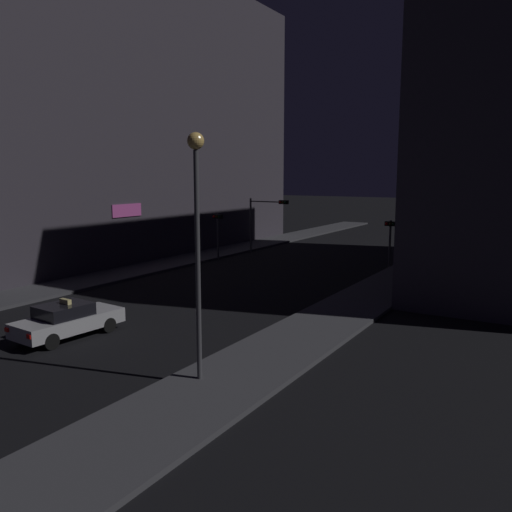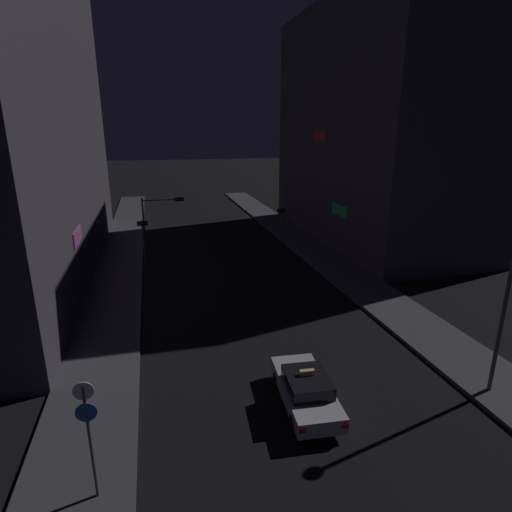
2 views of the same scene
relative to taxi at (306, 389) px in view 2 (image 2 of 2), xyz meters
The scene contains 9 objects.
sidewalk_left 22.48m from the taxi, 110.99° to the left, with size 3.48×67.73×0.17m, color #424247.
sidewalk_right 22.58m from the taxi, 68.36° to the left, with size 3.48×67.73×0.17m, color #424247.
building_facade_right 29.95m from the taxi, 56.49° to the left, with size 11.18×24.61×21.15m.
taxi is the anchor object (origin of this frame).
traffic_light_overhead 24.67m from the taxi, 100.85° to the left, with size 3.66×0.41×4.65m.
traffic_light_left_kerb 20.27m from the taxi, 107.46° to the left, with size 0.80×0.42×3.68m.
traffic_light_right_kerb 23.96m from the taxi, 74.64° to the left, with size 0.80×0.41×3.41m.
sign_pole_left 7.98m from the taxi, 160.94° to the right, with size 0.57×0.10×3.80m.
street_lamp_near_block 8.96m from the taxi, ahead, with size 0.52×0.52×7.70m.
Camera 2 is at (-5.37, -1.88, 10.33)m, focal length 28.94 mm.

